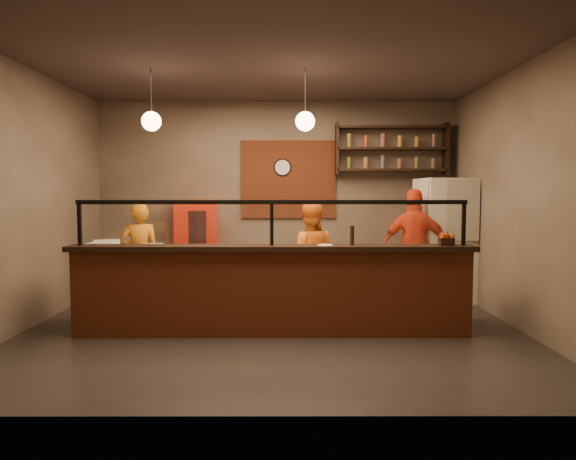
{
  "coord_description": "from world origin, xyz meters",
  "views": [
    {
      "loc": [
        0.18,
        -6.21,
        1.65
      ],
      "look_at": [
        0.19,
        0.3,
        1.2
      ],
      "focal_mm": 32.0,
      "sensor_mm": 36.0,
      "label": 1
    }
  ],
  "objects_px": {
    "pizza_dough": "(334,254)",
    "pepper_mill": "(352,235)",
    "wall_clock": "(282,167)",
    "cook_left": "(140,256)",
    "cook_right": "(415,248)",
    "red_cooler": "(195,247)",
    "cook_mid": "(310,257)",
    "fridge": "(445,240)",
    "condiment_caddy": "(446,242)"
  },
  "relations": [
    {
      "from": "pizza_dough",
      "to": "pepper_mill",
      "type": "xyz_separation_m",
      "value": [
        0.17,
        -0.41,
        0.27
      ]
    },
    {
      "from": "wall_clock",
      "to": "cook_left",
      "type": "bearing_deg",
      "value": -148.16
    },
    {
      "from": "cook_right",
      "to": "red_cooler",
      "type": "height_order",
      "value": "cook_right"
    },
    {
      "from": "cook_mid",
      "to": "pepper_mill",
      "type": "xyz_separation_m",
      "value": [
        0.44,
        -1.17,
        0.4
      ]
    },
    {
      "from": "pepper_mill",
      "to": "wall_clock",
      "type": "bearing_deg",
      "value": 107.06
    },
    {
      "from": "fridge",
      "to": "cook_mid",
      "type": "bearing_deg",
      "value": -168.37
    },
    {
      "from": "pizza_dough",
      "to": "pepper_mill",
      "type": "height_order",
      "value": "pepper_mill"
    },
    {
      "from": "cook_right",
      "to": "red_cooler",
      "type": "xyz_separation_m",
      "value": [
        -3.38,
        0.9,
        -0.08
      ]
    },
    {
      "from": "cook_mid",
      "to": "cook_right",
      "type": "relative_size",
      "value": 0.89
    },
    {
      "from": "cook_left",
      "to": "pepper_mill",
      "type": "relative_size",
      "value": 6.81
    },
    {
      "from": "fridge",
      "to": "red_cooler",
      "type": "distance_m",
      "value": 3.97
    },
    {
      "from": "cook_mid",
      "to": "wall_clock",
      "type": "bearing_deg",
      "value": -73.62
    },
    {
      "from": "cook_left",
      "to": "fridge",
      "type": "xyz_separation_m",
      "value": [
        4.56,
        0.43,
        0.18
      ]
    },
    {
      "from": "wall_clock",
      "to": "fridge",
      "type": "bearing_deg",
      "value": -18.79
    },
    {
      "from": "condiment_caddy",
      "to": "fridge",
      "type": "bearing_deg",
      "value": 73.17
    },
    {
      "from": "cook_right",
      "to": "fridge",
      "type": "distance_m",
      "value": 0.66
    },
    {
      "from": "red_cooler",
      "to": "pizza_dough",
      "type": "bearing_deg",
      "value": -55.45
    },
    {
      "from": "cook_right",
      "to": "pepper_mill",
      "type": "height_order",
      "value": "cook_right"
    },
    {
      "from": "cook_mid",
      "to": "cook_right",
      "type": "xyz_separation_m",
      "value": [
        1.56,
        0.35,
        0.09
      ]
    },
    {
      "from": "cook_left",
      "to": "red_cooler",
      "type": "height_order",
      "value": "red_cooler"
    },
    {
      "from": "pizza_dough",
      "to": "condiment_caddy",
      "type": "height_order",
      "value": "condiment_caddy"
    },
    {
      "from": "cook_left",
      "to": "pizza_dough",
      "type": "bearing_deg",
      "value": 148.64
    },
    {
      "from": "red_cooler",
      "to": "pizza_dough",
      "type": "height_order",
      "value": "red_cooler"
    },
    {
      "from": "cook_right",
      "to": "pepper_mill",
      "type": "distance_m",
      "value": 1.9
    },
    {
      "from": "wall_clock",
      "to": "cook_left",
      "type": "relative_size",
      "value": 0.2
    },
    {
      "from": "fridge",
      "to": "condiment_caddy",
      "type": "xyz_separation_m",
      "value": [
        -0.58,
        -1.92,
        0.16
      ]
    },
    {
      "from": "wall_clock",
      "to": "cook_right",
      "type": "relative_size",
      "value": 0.17
    },
    {
      "from": "fridge",
      "to": "pizza_dough",
      "type": "xyz_separation_m",
      "value": [
        -1.84,
        -1.46,
        -0.04
      ]
    },
    {
      "from": "fridge",
      "to": "condiment_caddy",
      "type": "distance_m",
      "value": 2.02
    },
    {
      "from": "red_cooler",
      "to": "pepper_mill",
      "type": "relative_size",
      "value": 6.97
    },
    {
      "from": "red_cooler",
      "to": "condiment_caddy",
      "type": "bearing_deg",
      "value": -48.16
    },
    {
      "from": "pizza_dough",
      "to": "cook_right",
      "type": "bearing_deg",
      "value": 40.5
    },
    {
      "from": "condiment_caddy",
      "to": "pepper_mill",
      "type": "relative_size",
      "value": 0.72
    },
    {
      "from": "cook_left",
      "to": "cook_right",
      "type": "relative_size",
      "value": 0.88
    },
    {
      "from": "fridge",
      "to": "pizza_dough",
      "type": "height_order",
      "value": "fridge"
    },
    {
      "from": "condiment_caddy",
      "to": "pepper_mill",
      "type": "height_order",
      "value": "pepper_mill"
    },
    {
      "from": "cook_mid",
      "to": "pizza_dough",
      "type": "xyz_separation_m",
      "value": [
        0.27,
        -0.75,
        0.13
      ]
    },
    {
      "from": "cook_mid",
      "to": "pepper_mill",
      "type": "relative_size",
      "value": 6.89
    },
    {
      "from": "fridge",
      "to": "wall_clock",
      "type": "bearing_deg",
      "value": 154.38
    },
    {
      "from": "cook_left",
      "to": "fridge",
      "type": "bearing_deg",
      "value": 174.71
    },
    {
      "from": "wall_clock",
      "to": "pepper_mill",
      "type": "height_order",
      "value": "wall_clock"
    },
    {
      "from": "red_cooler",
      "to": "condiment_caddy",
      "type": "relative_size",
      "value": 9.73
    },
    {
      "from": "red_cooler",
      "to": "pizza_dough",
      "type": "xyz_separation_m",
      "value": [
        2.09,
        -2.0,
        0.12
      ]
    },
    {
      "from": "red_cooler",
      "to": "pizza_dough",
      "type": "distance_m",
      "value": 2.9
    },
    {
      "from": "cook_left",
      "to": "condiment_caddy",
      "type": "height_order",
      "value": "cook_left"
    },
    {
      "from": "cook_left",
      "to": "fridge",
      "type": "height_order",
      "value": "fridge"
    },
    {
      "from": "wall_clock",
      "to": "red_cooler",
      "type": "xyz_separation_m",
      "value": [
        -1.43,
        -0.31,
        -1.32
      ]
    },
    {
      "from": "cook_mid",
      "to": "fridge",
      "type": "relative_size",
      "value": 0.82
    },
    {
      "from": "wall_clock",
      "to": "cook_left",
      "type": "height_order",
      "value": "wall_clock"
    },
    {
      "from": "wall_clock",
      "to": "red_cooler",
      "type": "distance_m",
      "value": 1.97
    }
  ]
}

